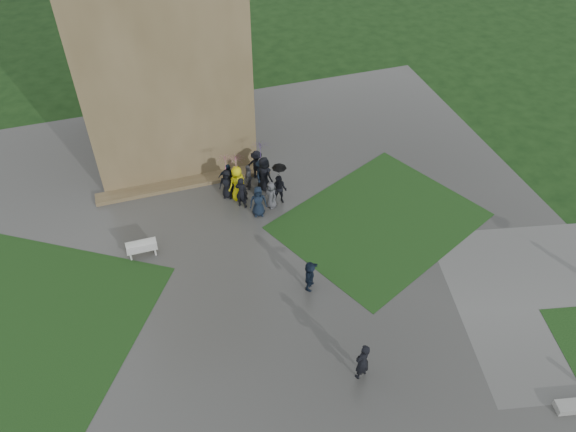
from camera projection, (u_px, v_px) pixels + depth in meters
name	position (u px, v px, depth m)	size (l,w,h in m)	color
ground	(232.00, 350.00, 21.70)	(120.00, 120.00, 0.00)	black
plaza	(221.00, 311.00, 23.10)	(34.00, 34.00, 0.02)	#363633
lawn_inset_left	(4.00, 324.00, 22.60)	(11.00, 9.00, 0.01)	black
lawn_inset_right	(380.00, 221.00, 27.10)	(9.00, 7.00, 0.01)	black
tower_plinth	(185.00, 183.00, 29.08)	(9.00, 0.80, 0.22)	brown
bench	(142.00, 248.00, 25.19)	(1.36, 0.43, 0.79)	#B2B2AD
visitor_cluster	(250.00, 176.00, 27.85)	(3.28, 3.72, 2.60)	black
pedestrian_mid	(310.00, 275.00, 23.54)	(1.36, 0.49, 1.47)	black
pedestrian_near	(363.00, 361.00, 20.26)	(0.66, 0.43, 1.81)	black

